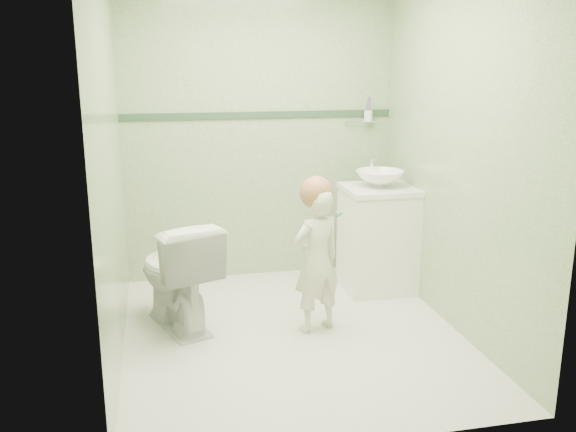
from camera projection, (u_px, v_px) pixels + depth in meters
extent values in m
plane|color=silver|center=(293.00, 334.00, 4.14)|extent=(2.50, 2.50, 0.00)
cube|color=#82A374|center=(260.00, 133.00, 5.03)|extent=(2.20, 0.04, 2.40)
cube|color=#82A374|center=(356.00, 200.00, 2.66)|extent=(2.20, 0.04, 2.40)
cube|color=#82A374|center=(110.00, 162.00, 3.62)|extent=(0.04, 2.50, 2.40)
cube|color=#82A374|center=(456.00, 151.00, 4.07)|extent=(0.04, 2.50, 2.40)
cube|color=#2A4631|center=(260.00, 115.00, 4.98)|extent=(2.20, 0.02, 0.05)
cube|color=white|center=(377.00, 240.00, 4.87)|extent=(0.52, 0.50, 0.80)
cube|color=white|center=(379.00, 189.00, 4.77)|extent=(0.54, 0.52, 0.04)
imported|color=white|center=(380.00, 179.00, 4.75)|extent=(0.37, 0.37, 0.13)
cylinder|color=silver|center=(371.00, 167.00, 4.93)|extent=(0.03, 0.03, 0.18)
cylinder|color=silver|center=(374.00, 158.00, 4.86)|extent=(0.02, 0.12, 0.02)
cylinder|color=silver|center=(360.00, 122.00, 5.13)|extent=(0.26, 0.02, 0.02)
cylinder|color=silver|center=(368.00, 116.00, 5.11)|extent=(0.07, 0.07, 0.09)
cylinder|color=#B53D33|center=(370.00, 107.00, 5.10)|extent=(0.01, 0.01, 0.17)
cylinder|color=purple|center=(369.00, 107.00, 5.08)|extent=(0.01, 0.01, 0.17)
cylinder|color=#3B47BE|center=(367.00, 107.00, 5.08)|extent=(0.01, 0.01, 0.17)
imported|color=white|center=(176.00, 273.00, 4.18)|extent=(0.66, 0.85, 0.76)
imported|color=beige|center=(317.00, 261.00, 4.10)|extent=(0.42, 0.34, 0.98)
sphere|color=#A16541|center=(316.00, 193.00, 4.01)|extent=(0.22, 0.22, 0.22)
cylinder|color=#069373|center=(339.00, 215.00, 3.95)|extent=(0.03, 0.14, 0.06)
cube|color=white|center=(327.00, 208.00, 3.95)|extent=(0.03, 0.02, 0.02)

